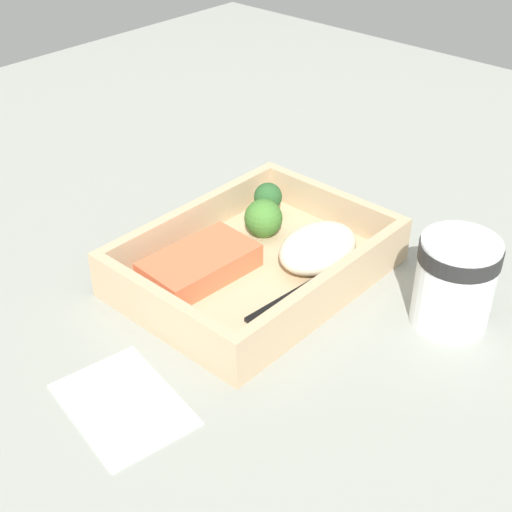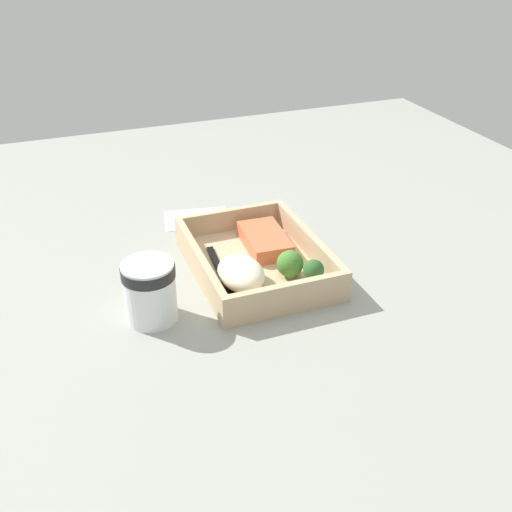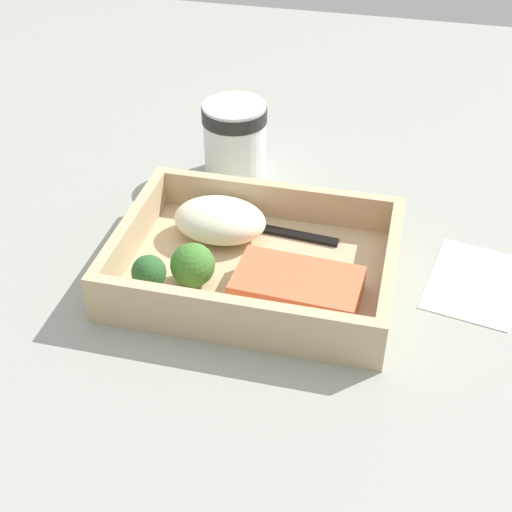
% 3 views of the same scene
% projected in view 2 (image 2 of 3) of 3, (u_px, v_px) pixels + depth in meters
% --- Properties ---
extents(ground_plane, '(1.60, 1.60, 0.02)m').
position_uv_depth(ground_plane, '(256.00, 275.00, 1.01)').
color(ground_plane, gray).
extents(takeout_tray, '(0.28, 0.21, 0.01)m').
position_uv_depth(takeout_tray, '(256.00, 267.00, 1.00)').
color(takeout_tray, tan).
rests_on(takeout_tray, ground_plane).
extents(tray_rim, '(0.28, 0.21, 0.04)m').
position_uv_depth(tray_rim, '(256.00, 253.00, 0.99)').
color(tray_rim, tan).
rests_on(tray_rim, takeout_tray).
extents(salmon_fillet, '(0.12, 0.08, 0.03)m').
position_uv_depth(salmon_fillet, '(265.00, 240.00, 1.04)').
color(salmon_fillet, '#E66841').
rests_on(salmon_fillet, takeout_tray).
extents(mashed_potatoes, '(0.10, 0.07, 0.04)m').
position_uv_depth(mashed_potatoes, '(241.00, 273.00, 0.93)').
color(mashed_potatoes, '#ECE3C3').
rests_on(mashed_potatoes, takeout_tray).
extents(broccoli_floret_1, '(0.03, 0.03, 0.04)m').
position_uv_depth(broccoli_floret_1, '(314.00, 271.00, 0.93)').
color(broccoli_floret_1, '#7DAC60').
rests_on(broccoli_floret_1, takeout_tray).
extents(broccoli_floret_2, '(0.04, 0.04, 0.04)m').
position_uv_depth(broccoli_floret_2, '(290.00, 264.00, 0.95)').
color(broccoli_floret_2, '#81A35F').
rests_on(broccoli_floret_2, takeout_tray).
extents(fork, '(0.16, 0.03, 0.00)m').
position_uv_depth(fork, '(221.00, 274.00, 0.96)').
color(fork, black).
rests_on(fork, takeout_tray).
extents(paper_cup, '(0.08, 0.08, 0.09)m').
position_uv_depth(paper_cup, '(150.00, 289.00, 0.86)').
color(paper_cup, white).
rests_on(paper_cup, ground_plane).
extents(receipt_slip, '(0.11, 0.13, 0.00)m').
position_uv_depth(receipt_slip, '(196.00, 219.00, 1.16)').
color(receipt_slip, white).
rests_on(receipt_slip, ground_plane).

